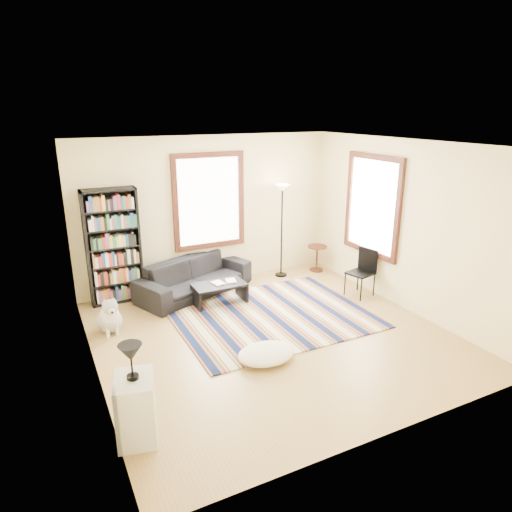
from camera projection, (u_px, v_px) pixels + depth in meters
name	position (u px, v px, depth m)	size (l,w,h in m)	color
floor	(271.00, 337.00, 6.90)	(5.00, 5.00, 0.10)	#A7804C
ceiling	(273.00, 140.00, 6.00)	(5.00, 5.00, 0.10)	white
wall_back	(208.00, 211.00, 8.62)	(5.00, 0.10, 2.80)	beige
wall_front	(400.00, 316.00, 4.28)	(5.00, 0.10, 2.80)	beige
wall_left	(81.00, 273.00, 5.37)	(0.10, 5.00, 2.80)	beige
wall_right	(407.00, 226.00, 7.53)	(0.10, 5.00, 2.80)	beige
window_back	(209.00, 201.00, 8.49)	(1.20, 0.06, 1.60)	white
window_right	(372.00, 206.00, 8.12)	(0.06, 1.20, 1.60)	white
rug	(272.00, 315.00, 7.49)	(3.09, 2.47, 0.02)	#0C193D
sofa	(195.00, 277.00, 8.33)	(0.86, 2.19, 0.64)	black
bookshelf	(113.00, 247.00, 7.78)	(0.90, 0.30, 2.00)	black
coffee_table	(219.00, 293.00, 7.94)	(0.90, 0.50, 0.36)	black
book_a	(214.00, 284.00, 7.83)	(0.24, 0.18, 0.02)	beige
book_b	(226.00, 281.00, 7.98)	(0.17, 0.23, 0.02)	beige
floor_cushion	(266.00, 354.00, 6.15)	(0.81, 0.60, 0.20)	white
floor_lamp	(282.00, 231.00, 9.02)	(0.30, 0.30, 1.86)	black
side_table	(317.00, 258.00, 9.50)	(0.40, 0.40, 0.54)	#401B10
folding_chair	(360.00, 273.00, 8.18)	(0.42, 0.40, 0.86)	black
white_cabinet	(136.00, 408.00, 4.63)	(0.38, 0.50, 0.70)	silver
table_lamp	(131.00, 362.00, 4.46)	(0.24, 0.24, 0.38)	black
dog	(109.00, 314.00, 6.90)	(0.42, 0.59, 0.59)	#B6B6B6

